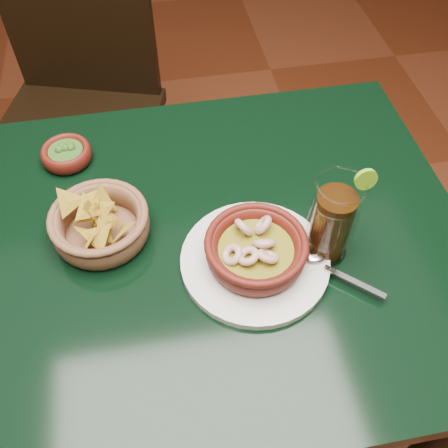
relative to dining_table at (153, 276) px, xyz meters
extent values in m
plane|color=#471C0C|center=(0.00, 0.00, -0.65)|extent=(7.00, 7.00, 0.00)
cube|color=black|center=(0.00, 0.00, 0.08)|extent=(1.20, 0.80, 0.04)
cylinder|color=black|center=(0.54, -0.34, -0.30)|extent=(0.06, 0.06, 0.71)
cylinder|color=black|center=(0.54, 0.34, -0.30)|extent=(0.06, 0.06, 0.71)
cube|color=black|center=(-0.19, 0.64, -0.16)|extent=(0.58, 0.58, 0.04)
cylinder|color=black|center=(-0.44, 0.51, -0.41)|extent=(0.04, 0.04, 0.49)
cylinder|color=black|center=(-0.06, 0.39, -0.41)|extent=(0.04, 0.04, 0.49)
cylinder|color=black|center=(-0.32, 0.89, -0.41)|extent=(0.04, 0.04, 0.49)
cylinder|color=black|center=(0.06, 0.77, -0.41)|extent=(0.04, 0.04, 0.49)
cube|color=black|center=(-0.13, 0.84, 0.10)|extent=(0.43, 0.16, 0.48)
cylinder|color=silver|center=(0.19, -0.07, 0.11)|extent=(0.26, 0.26, 0.01)
cylinder|color=#4D130D|center=(0.19, -0.07, 0.12)|extent=(0.16, 0.16, 0.01)
torus|color=#4D130D|center=(0.19, -0.07, 0.14)|extent=(0.20, 0.20, 0.04)
torus|color=#4D130D|center=(0.19, -0.07, 0.16)|extent=(0.18, 0.18, 0.01)
cylinder|color=olive|center=(0.19, -0.07, 0.14)|extent=(0.13, 0.13, 0.01)
torus|color=#C9A594|center=(0.20, -0.07, 0.15)|extent=(0.05, 0.05, 0.05)
torus|color=#C9A594|center=(0.21, -0.03, 0.15)|extent=(0.05, 0.05, 0.04)
torus|color=#C9A594|center=(0.17, -0.03, 0.15)|extent=(0.04, 0.06, 0.05)
torus|color=#C9A594|center=(0.14, -0.08, 0.15)|extent=(0.05, 0.05, 0.04)
torus|color=#C9A594|center=(0.17, -0.09, 0.15)|extent=(0.04, 0.04, 0.03)
torus|color=#C9A594|center=(0.20, -0.09, 0.15)|extent=(0.05, 0.05, 0.04)
cube|color=silver|center=(0.34, -0.15, 0.12)|extent=(0.09, 0.08, 0.00)
ellipsoid|color=silver|center=(0.29, -0.09, 0.12)|extent=(0.04, 0.03, 0.01)
cylinder|color=brown|center=(-0.08, 0.04, 0.10)|extent=(0.15, 0.15, 0.01)
torus|color=brown|center=(-0.08, 0.04, 0.13)|extent=(0.21, 0.21, 0.06)
torus|color=brown|center=(-0.08, 0.04, 0.15)|extent=(0.18, 0.18, 0.01)
cone|color=#A4801E|center=(-0.08, 0.00, 0.15)|extent=(0.09, 0.07, 0.06)
cone|color=#A4801E|center=(-0.06, 0.02, 0.16)|extent=(0.06, 0.08, 0.07)
cone|color=#A4801E|center=(-0.08, 0.07, 0.16)|extent=(0.07, 0.06, 0.06)
cone|color=#A4801E|center=(-0.06, 0.09, 0.15)|extent=(0.03, 0.07, 0.07)
cone|color=#A4801E|center=(-0.06, 0.03, 0.15)|extent=(0.04, 0.09, 0.08)
cone|color=#A4801E|center=(-0.08, 0.04, 0.17)|extent=(0.06, 0.07, 0.08)
cone|color=#A4801E|center=(-0.07, 0.09, 0.13)|extent=(0.09, 0.06, 0.07)
cone|color=#A4801E|center=(-0.07, 0.03, 0.13)|extent=(0.08, 0.09, 0.05)
cone|color=#A4801E|center=(-0.08, 0.05, 0.17)|extent=(0.07, 0.09, 0.07)
cone|color=#A4801E|center=(-0.09, 0.02, 0.13)|extent=(0.07, 0.06, 0.06)
cone|color=#A4801E|center=(-0.07, 0.06, 0.17)|extent=(0.07, 0.05, 0.06)
cone|color=#A4801E|center=(-0.10, 0.00, 0.14)|extent=(0.06, 0.09, 0.07)
cone|color=#A4801E|center=(-0.08, 0.04, 0.13)|extent=(0.05, 0.08, 0.08)
cone|color=#A4801E|center=(-0.09, 0.04, 0.16)|extent=(0.07, 0.02, 0.07)
cone|color=#A4801E|center=(-0.09, 0.01, 0.14)|extent=(0.05, 0.07, 0.07)
cone|color=#A4801E|center=(-0.12, 0.06, 0.18)|extent=(0.09, 0.07, 0.06)
cone|color=#A4801E|center=(-0.09, 0.05, 0.17)|extent=(0.06, 0.08, 0.07)
cone|color=#A4801E|center=(-0.07, 0.00, 0.13)|extent=(0.04, 0.08, 0.09)
cone|color=#A4801E|center=(-0.07, 0.04, 0.14)|extent=(0.08, 0.05, 0.09)
cone|color=#A4801E|center=(-0.08, 0.02, 0.13)|extent=(0.03, 0.07, 0.07)
cone|color=#A4801E|center=(-0.07, 0.04, 0.17)|extent=(0.08, 0.06, 0.07)
cone|color=#A4801E|center=(-0.04, 0.01, 0.14)|extent=(0.07, 0.07, 0.06)
cylinder|color=#4D130D|center=(-0.14, 0.25, 0.10)|extent=(0.09, 0.09, 0.01)
torus|color=#4D130D|center=(-0.14, 0.25, 0.12)|extent=(0.12, 0.12, 0.04)
cylinder|color=#204714|center=(-0.14, 0.25, 0.12)|extent=(0.07, 0.07, 0.01)
sphere|color=#204714|center=(-0.15, 0.26, 0.13)|extent=(0.02, 0.02, 0.02)
sphere|color=#204714|center=(-0.14, 0.26, 0.13)|extent=(0.02, 0.02, 0.02)
sphere|color=#204714|center=(-0.15, 0.25, 0.13)|extent=(0.02, 0.02, 0.02)
sphere|color=#204714|center=(-0.13, 0.26, 0.13)|extent=(0.02, 0.02, 0.02)
sphere|color=#204714|center=(-0.13, 0.26, 0.13)|extent=(0.02, 0.02, 0.02)
cylinder|color=white|center=(0.32, -0.06, 0.10)|extent=(0.08, 0.08, 0.01)
torus|color=white|center=(0.32, -0.06, 0.18)|extent=(0.17, 0.17, 0.09)
cylinder|color=black|center=(0.32, -0.06, 0.17)|extent=(0.07, 0.07, 0.14)
cube|color=silver|center=(0.33, -0.06, 0.22)|extent=(0.03, 0.03, 0.03)
cube|color=silver|center=(0.31, -0.06, 0.22)|extent=(0.03, 0.03, 0.03)
cube|color=silver|center=(0.32, -0.06, 0.21)|extent=(0.03, 0.03, 0.03)
torus|color=white|center=(0.32, -0.06, 0.27)|extent=(0.08, 0.08, 0.00)
cylinder|color=#6AA619|center=(0.36, -0.06, 0.28)|extent=(0.04, 0.01, 0.04)
camera|label=1|loc=(0.04, -0.55, 0.84)|focal=40.00mm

